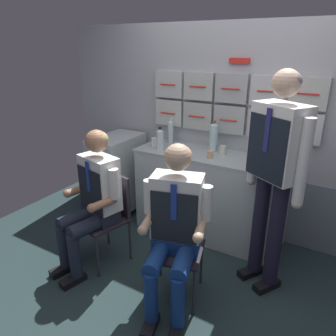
# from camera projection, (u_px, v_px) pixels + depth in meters

# --- Properties ---
(ground) EXTENTS (4.80, 4.80, 0.04)m
(ground) POSITION_uv_depth(u_px,v_px,m) (169.00, 304.00, 2.56)
(ground) COLOR #223334
(galley_bulkhead) EXTENTS (4.20, 0.14, 2.15)m
(galley_bulkhead) POSITION_uv_depth(u_px,v_px,m) (236.00, 135.00, 3.28)
(galley_bulkhead) COLOR #AFB1B8
(galley_bulkhead) RESTS_ON ground
(galley_counter) EXTENTS (1.56, 0.53, 0.91)m
(galley_counter) POSITION_uv_depth(u_px,v_px,m) (209.00, 195.00, 3.34)
(galley_counter) COLOR #B1BEC1
(galley_counter) RESTS_ON ground
(service_trolley) EXTENTS (0.40, 0.65, 0.96)m
(service_trolley) POSITION_uv_depth(u_px,v_px,m) (118.00, 173.00, 3.76)
(service_trolley) COLOR black
(service_trolley) RESTS_ON ground
(folding_chair_left) EXTENTS (0.49, 0.49, 0.83)m
(folding_chair_left) POSITION_uv_depth(u_px,v_px,m) (109.00, 208.00, 2.96)
(folding_chair_left) COLOR #2D2D33
(folding_chair_left) RESTS_ON ground
(crew_member_left) EXTENTS (0.53, 0.68, 1.27)m
(crew_member_left) POSITION_uv_depth(u_px,v_px,m) (93.00, 195.00, 2.79)
(crew_member_left) COLOR black
(crew_member_left) RESTS_ON ground
(folding_chair_right) EXTENTS (0.49, 0.49, 0.83)m
(folding_chair_right) POSITION_uv_depth(u_px,v_px,m) (179.00, 234.00, 2.55)
(folding_chair_right) COLOR #2D2D33
(folding_chair_right) RESTS_ON ground
(crew_member_right) EXTENTS (0.54, 0.70, 1.29)m
(crew_member_right) POSITION_uv_depth(u_px,v_px,m) (175.00, 222.00, 2.33)
(crew_member_right) COLOR black
(crew_member_right) RESTS_ON ground
(crew_member_standing) EXTENTS (0.49, 0.40, 1.78)m
(crew_member_standing) POSITION_uv_depth(u_px,v_px,m) (275.00, 165.00, 2.41)
(crew_member_standing) COLOR black
(crew_member_standing) RESTS_ON ground
(sparkling_bottle_green) EXTENTS (0.06, 0.06, 0.29)m
(sparkling_bottle_green) POSITION_uv_depth(u_px,v_px,m) (267.00, 147.00, 2.93)
(sparkling_bottle_green) COLOR #4EA45A
(sparkling_bottle_green) RESTS_ON galley_counter
(water_bottle_blue_cap) EXTENTS (0.06, 0.06, 0.28)m
(water_bottle_blue_cap) POSITION_uv_depth(u_px,v_px,m) (171.00, 131.00, 3.51)
(water_bottle_blue_cap) COLOR silver
(water_bottle_blue_cap) RESTS_ON galley_counter
(water_bottle_tall) EXTENTS (0.07, 0.07, 0.24)m
(water_bottle_tall) POSITION_uv_depth(u_px,v_px,m) (160.00, 139.00, 3.29)
(water_bottle_tall) COLOR silver
(water_bottle_tall) RESTS_ON galley_counter
(water_bottle_clear) EXTENTS (0.08, 0.08, 0.31)m
(water_bottle_clear) POSITION_uv_depth(u_px,v_px,m) (214.00, 137.00, 3.23)
(water_bottle_clear) COLOR silver
(water_bottle_clear) RESTS_ON galley_counter
(coffee_cup_white) EXTENTS (0.06, 0.06, 0.07)m
(coffee_cup_white) POSITION_uv_depth(u_px,v_px,m) (210.00, 154.00, 3.06)
(coffee_cup_white) COLOR tan
(coffee_cup_white) RESTS_ON galley_counter
(espresso_cup_small) EXTENTS (0.07, 0.07, 0.09)m
(espresso_cup_small) POSITION_uv_depth(u_px,v_px,m) (223.00, 150.00, 3.16)
(espresso_cup_small) COLOR silver
(espresso_cup_small) RESTS_ON galley_counter
(paper_cup_tan) EXTENTS (0.07, 0.07, 0.09)m
(paper_cup_tan) POSITION_uv_depth(u_px,v_px,m) (155.00, 142.00, 3.42)
(paper_cup_tan) COLOR white
(paper_cup_tan) RESTS_ON galley_counter
(coffee_cup_spare) EXTENTS (0.08, 0.08, 0.08)m
(coffee_cup_spare) POSITION_uv_depth(u_px,v_px,m) (281.00, 163.00, 2.82)
(coffee_cup_spare) COLOR tan
(coffee_cup_spare) RESTS_ON galley_counter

